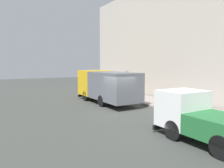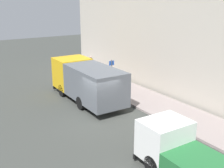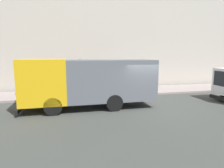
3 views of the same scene
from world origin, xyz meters
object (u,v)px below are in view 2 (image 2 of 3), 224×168
(street_sign_post, at_px, (112,73))
(pedestrian_standing, at_px, (98,70))
(large_utility_truck, at_px, (87,80))
(pedestrian_walking, at_px, (104,77))
(small_flatbed_truck, at_px, (187,158))
(pedestrian_third, at_px, (91,64))

(street_sign_post, bearing_deg, pedestrian_standing, 74.36)
(large_utility_truck, bearing_deg, pedestrian_walking, 35.55)
(large_utility_truck, distance_m, small_flatbed_truck, 10.64)
(pedestrian_third, bearing_deg, pedestrian_walking, -132.76)
(pedestrian_third, bearing_deg, large_utility_truck, -148.37)
(large_utility_truck, bearing_deg, small_flatbed_truck, -95.34)
(large_utility_truck, distance_m, street_sign_post, 2.43)
(large_utility_truck, bearing_deg, pedestrian_standing, 51.86)
(small_flatbed_truck, xyz_separation_m, pedestrian_third, (5.00, 17.13, 0.00))
(small_flatbed_truck, bearing_deg, pedestrian_walking, 74.16)
(pedestrian_walking, relative_size, pedestrian_third, 0.97)
(pedestrian_standing, xyz_separation_m, pedestrian_third, (0.39, 2.09, 0.08))
(small_flatbed_truck, distance_m, pedestrian_standing, 15.74)
(small_flatbed_truck, bearing_deg, large_utility_truck, 85.05)
(street_sign_post, bearing_deg, large_utility_truck, -171.57)
(pedestrian_standing, height_order, pedestrian_third, pedestrian_third)
(small_flatbed_truck, relative_size, pedestrian_standing, 3.42)
(pedestrian_walking, distance_m, street_sign_post, 1.67)
(pedestrian_walking, xyz_separation_m, street_sign_post, (-0.25, -1.52, 0.67))
(street_sign_post, bearing_deg, small_flatbed_truck, -107.55)
(pedestrian_standing, relative_size, pedestrian_third, 0.92)
(small_flatbed_truck, distance_m, pedestrian_third, 17.85)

